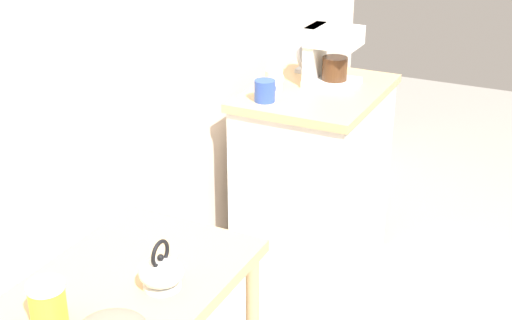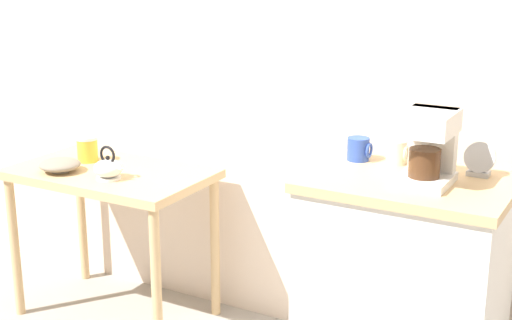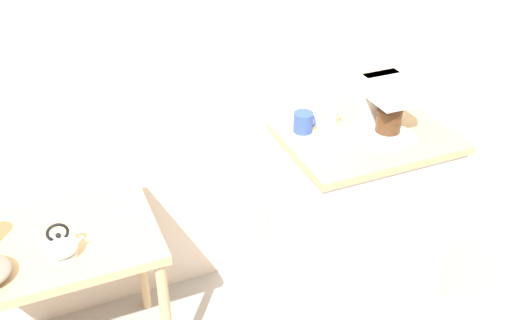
{
  "view_description": "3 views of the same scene",
  "coord_description": "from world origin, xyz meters",
  "px_view_note": "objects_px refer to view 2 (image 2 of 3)",
  "views": [
    {
      "loc": [
        -1.99,
        -1.03,
        1.88
      ],
      "look_at": [
        0.14,
        0.02,
        0.83
      ],
      "focal_mm": 49.89,
      "sensor_mm": 36.0,
      "label": 1
    },
    {
      "loc": [
        1.51,
        -2.44,
        1.7
      ],
      "look_at": [
        0.17,
        -0.04,
        0.92
      ],
      "focal_mm": 51.94,
      "sensor_mm": 36.0,
      "label": 2
    },
    {
      "loc": [
        -0.55,
        -1.83,
        2.2
      ],
      "look_at": [
        0.23,
        0.03,
        0.91
      ],
      "focal_mm": 41.21,
      "sensor_mm": 36.0,
      "label": 3
    }
  ],
  "objects_px": {
    "teakettle": "(109,168)",
    "table_clock": "(479,161)",
    "bowl_stoneware": "(60,165)",
    "mug_small_cream": "(397,152)",
    "coffee_maker": "(428,144)",
    "mug_blue": "(359,149)",
    "canister_enamel": "(87,149)"
  },
  "relations": [
    {
      "from": "teakettle",
      "to": "table_clock",
      "type": "bearing_deg",
      "value": 8.2
    },
    {
      "from": "bowl_stoneware",
      "to": "mug_small_cream",
      "type": "distance_m",
      "value": 1.53
    },
    {
      "from": "teakettle",
      "to": "coffee_maker",
      "type": "relative_size",
      "value": 0.61
    },
    {
      "from": "mug_small_cream",
      "to": "table_clock",
      "type": "xyz_separation_m",
      "value": [
        0.31,
        -0.0,
        0.01
      ]
    },
    {
      "from": "bowl_stoneware",
      "to": "table_clock",
      "type": "bearing_deg",
      "value": 7.71
    },
    {
      "from": "bowl_stoneware",
      "to": "mug_small_cream",
      "type": "xyz_separation_m",
      "value": [
        1.5,
        0.25,
        0.2
      ]
    },
    {
      "from": "mug_blue",
      "to": "mug_small_cream",
      "type": "relative_size",
      "value": 1.03
    },
    {
      "from": "mug_blue",
      "to": "mug_small_cream",
      "type": "xyz_separation_m",
      "value": [
        0.14,
        0.03,
        0.0
      ]
    },
    {
      "from": "table_clock",
      "to": "coffee_maker",
      "type": "bearing_deg",
      "value": -129.43
    },
    {
      "from": "canister_enamel",
      "to": "mug_blue",
      "type": "xyz_separation_m",
      "value": [
        1.36,
        0.03,
        0.17
      ]
    },
    {
      "from": "mug_blue",
      "to": "table_clock",
      "type": "height_order",
      "value": "table_clock"
    },
    {
      "from": "bowl_stoneware",
      "to": "mug_small_cream",
      "type": "relative_size",
      "value": 2.07
    },
    {
      "from": "mug_blue",
      "to": "table_clock",
      "type": "distance_m",
      "value": 0.46
    },
    {
      "from": "coffee_maker",
      "to": "table_clock",
      "type": "xyz_separation_m",
      "value": [
        0.14,
        0.17,
        -0.09
      ]
    },
    {
      "from": "mug_blue",
      "to": "mug_small_cream",
      "type": "height_order",
      "value": "same"
    },
    {
      "from": "canister_enamel",
      "to": "table_clock",
      "type": "bearing_deg",
      "value": 1.56
    },
    {
      "from": "teakettle",
      "to": "mug_blue",
      "type": "relative_size",
      "value": 1.71
    },
    {
      "from": "canister_enamel",
      "to": "bowl_stoneware",
      "type": "bearing_deg",
      "value": -87.72
    },
    {
      "from": "coffee_maker",
      "to": "canister_enamel",
      "type": "bearing_deg",
      "value": 175.8
    },
    {
      "from": "teakettle",
      "to": "canister_enamel",
      "type": "bearing_deg",
      "value": 147.79
    },
    {
      "from": "teakettle",
      "to": "canister_enamel",
      "type": "distance_m",
      "value": 0.32
    },
    {
      "from": "teakettle",
      "to": "bowl_stoneware",
      "type": "bearing_deg",
      "value": -175.09
    },
    {
      "from": "coffee_maker",
      "to": "table_clock",
      "type": "height_order",
      "value": "coffee_maker"
    },
    {
      "from": "bowl_stoneware",
      "to": "mug_small_cream",
      "type": "bearing_deg",
      "value": 9.46
    },
    {
      "from": "teakettle",
      "to": "table_clock",
      "type": "height_order",
      "value": "table_clock"
    },
    {
      "from": "coffee_maker",
      "to": "mug_small_cream",
      "type": "height_order",
      "value": "coffee_maker"
    },
    {
      "from": "coffee_maker",
      "to": "table_clock",
      "type": "distance_m",
      "value": 0.24
    },
    {
      "from": "coffee_maker",
      "to": "table_clock",
      "type": "relative_size",
      "value": 2.09
    },
    {
      "from": "mug_small_cream",
      "to": "mug_blue",
      "type": "bearing_deg",
      "value": -170.01
    },
    {
      "from": "bowl_stoneware",
      "to": "coffee_maker",
      "type": "distance_m",
      "value": 1.7
    },
    {
      "from": "bowl_stoneware",
      "to": "mug_blue",
      "type": "xyz_separation_m",
      "value": [
        1.35,
        0.22,
        0.2
      ]
    },
    {
      "from": "bowl_stoneware",
      "to": "canister_enamel",
      "type": "bearing_deg",
      "value": 92.28
    }
  ]
}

